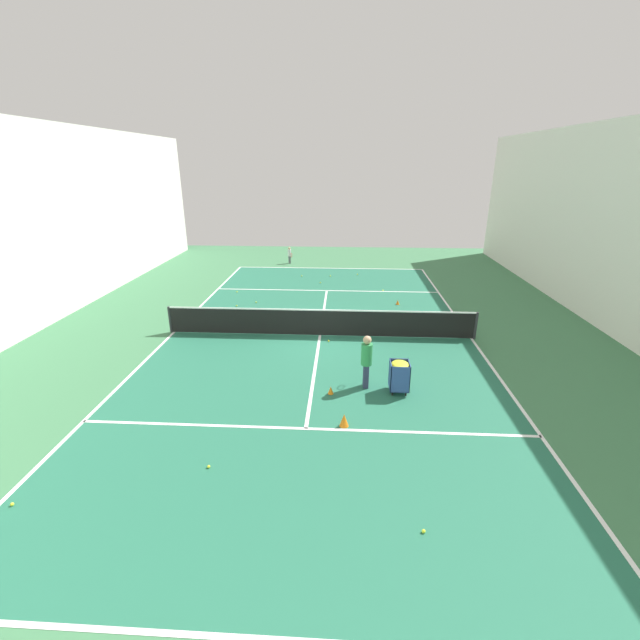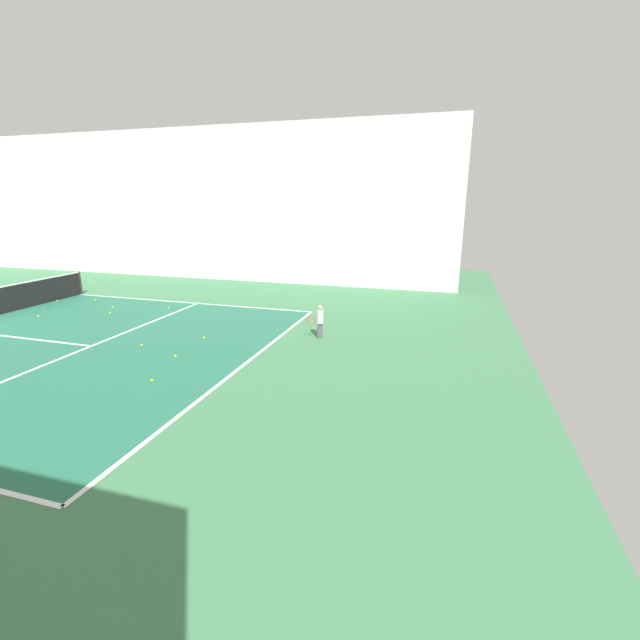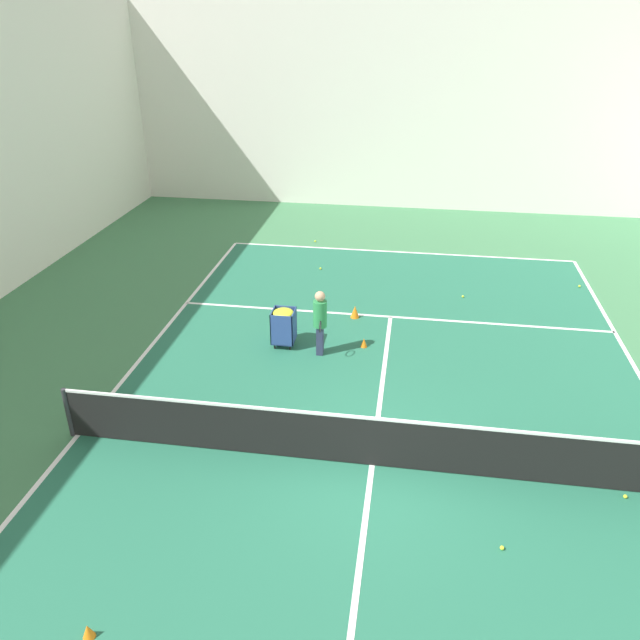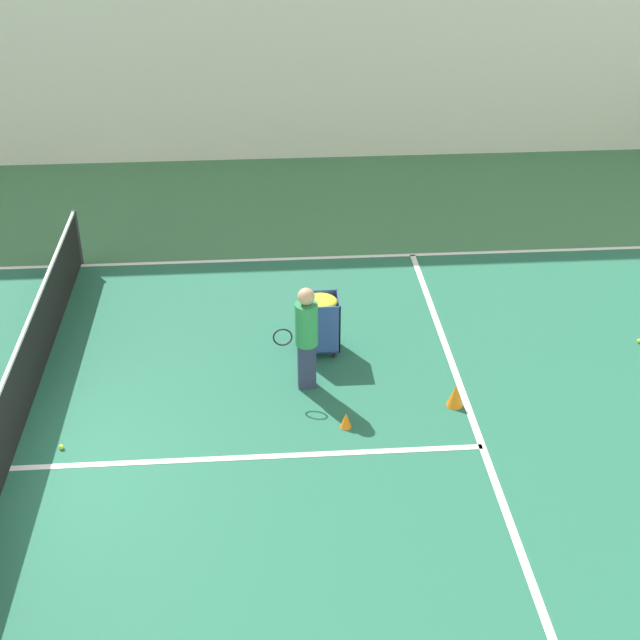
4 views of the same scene
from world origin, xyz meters
TOP-DOWN VIEW (x-y plane):
  - ground_plane at (0.00, 0.00)m, footprint 37.41×37.41m
  - court_playing_area at (0.00, 0.00)m, footprint 11.57×22.60m
  - line_baseline_far at (0.00, 11.30)m, footprint 11.57×0.10m
  - line_sideline_left at (-5.79, 0.00)m, footprint 0.10×22.60m
  - line_service_far at (0.00, 6.22)m, footprint 11.57×0.10m
  - line_centre_service at (0.00, 0.00)m, footprint 0.10×12.43m
  - hall_enclosure_far at (0.00, 16.78)m, footprint 22.38×0.15m
  - tennis_net at (0.00, 0.00)m, footprint 11.87×0.10m
  - coach_at_net at (-1.59, 3.95)m, footprint 0.34×0.65m
  - ball_cart at (-2.53, 4.22)m, footprint 0.55×0.58m
  - training_cone_0 at (-0.56, 4.44)m, footprint 0.16×0.16m
  - training_cone_1 at (-0.96, 6.03)m, footprint 0.24×0.24m
  - training_cone_2 at (-3.45, -4.07)m, footprint 0.17×0.17m
  - tennis_ball_0 at (-3.00, 11.86)m, footprint 0.07×0.07m
  - tennis_ball_1 at (-0.36, 0.61)m, footprint 0.07×0.07m
  - tennis_ball_5 at (5.50, 9.11)m, footprint 0.07×0.07m
  - tennis_ball_7 at (2.00, 7.81)m, footprint 0.07×0.07m
  - tennis_ball_9 at (2.15, -1.68)m, footprint 0.07×0.07m
  - tennis_ball_10 at (-2.41, 9.31)m, footprint 0.07×0.07m
  - tennis_ball_12 at (4.35, -0.19)m, footprint 0.07×0.07m

SIDE VIEW (x-z plane):
  - ground_plane at x=0.00m, z-range 0.00..0.00m
  - court_playing_area at x=0.00m, z-range 0.00..0.00m
  - line_baseline_far at x=0.00m, z-range 0.00..0.01m
  - line_sideline_left at x=-5.79m, z-range 0.00..0.01m
  - line_service_far at x=0.00m, z-range 0.00..0.01m
  - line_centre_service at x=0.00m, z-range 0.00..0.01m
  - tennis_ball_0 at x=-3.00m, z-range 0.00..0.07m
  - tennis_ball_1 at x=-0.36m, z-range 0.00..0.07m
  - tennis_ball_5 at x=5.50m, z-range 0.00..0.07m
  - tennis_ball_7 at x=2.00m, z-range 0.00..0.07m
  - tennis_ball_9 at x=2.15m, z-range 0.00..0.07m
  - tennis_ball_10 at x=-2.41m, z-range 0.00..0.07m
  - tennis_ball_12 at x=4.35m, z-range 0.00..0.07m
  - training_cone_2 at x=-3.45m, z-range 0.00..0.22m
  - training_cone_0 at x=-0.56m, z-range 0.00..0.23m
  - training_cone_1 at x=-0.96m, z-range 0.00..0.34m
  - tennis_net at x=0.00m, z-range 0.02..1.09m
  - ball_cart at x=-2.53m, z-range 0.20..1.16m
  - coach_at_net at x=-1.59m, z-range 0.12..1.76m
  - hall_enclosure_far at x=0.00m, z-range 0.00..7.91m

